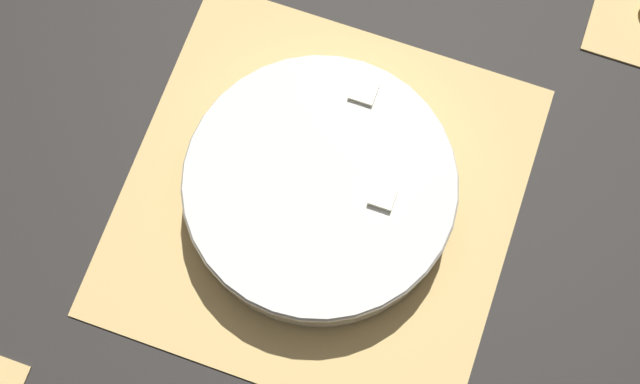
# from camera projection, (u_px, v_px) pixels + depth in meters

# --- Properties ---
(ground_plane) EXTENTS (6.00, 6.00, 0.00)m
(ground_plane) POSITION_uv_depth(u_px,v_px,m) (320.00, 200.00, 1.01)
(ground_plane) COLOR black
(bamboo_mat_center) EXTENTS (0.43, 0.43, 0.01)m
(bamboo_mat_center) POSITION_uv_depth(u_px,v_px,m) (320.00, 199.00, 1.00)
(bamboo_mat_center) COLOR tan
(bamboo_mat_center) RESTS_ON ground_plane
(fruit_salad_bowl) EXTENTS (0.30, 0.30, 0.07)m
(fruit_salad_bowl) POSITION_uv_depth(u_px,v_px,m) (320.00, 189.00, 0.96)
(fruit_salad_bowl) COLOR silver
(fruit_salad_bowl) RESTS_ON bamboo_mat_center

